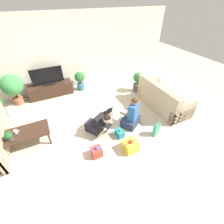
% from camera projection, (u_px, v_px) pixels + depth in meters
% --- Properties ---
extents(ground_plane, '(16.00, 16.00, 0.00)m').
position_uv_depth(ground_plane, '(93.00, 129.00, 4.21)').
color(ground_plane, beige).
extents(wall_back, '(8.40, 0.06, 2.60)m').
position_uv_depth(wall_back, '(64.00, 55.00, 5.25)').
color(wall_back, silver).
rests_on(wall_back, ground_plane).
extents(sofa_right, '(0.86, 1.77, 0.87)m').
position_uv_depth(sofa_right, '(163.00, 99.00, 4.84)').
color(sofa_right, tan).
rests_on(sofa_right, ground_plane).
extents(coffee_table, '(1.06, 0.59, 0.40)m').
position_uv_depth(coffee_table, '(26.00, 133.00, 3.59)').
color(coffee_table, '#382319').
rests_on(coffee_table, ground_plane).
extents(tv_console, '(1.49, 0.45, 0.45)m').
position_uv_depth(tv_console, '(51.00, 90.00, 5.46)').
color(tv_console, '#382319').
rests_on(tv_console, ground_plane).
extents(tv, '(1.05, 0.20, 0.60)m').
position_uv_depth(tv, '(48.00, 77.00, 5.16)').
color(tv, black).
rests_on(tv, tv_console).
extents(potted_plant_corner_right, '(0.37, 0.37, 0.75)m').
position_uv_depth(potted_plant_corner_right, '(138.00, 81.00, 5.59)').
color(potted_plant_corner_right, '#4C4C51').
rests_on(potted_plant_corner_right, ground_plane).
extents(potted_plant_back_left, '(0.67, 0.67, 1.03)m').
position_uv_depth(potted_plant_back_left, '(12.00, 86.00, 4.79)').
color(potted_plant_back_left, '#A36042').
rests_on(potted_plant_back_left, ground_plane).
extents(potted_plant_back_right, '(0.37, 0.37, 0.71)m').
position_uv_depth(potted_plant_back_right, '(80.00, 80.00, 5.68)').
color(potted_plant_back_right, '#336B84').
rests_on(potted_plant_back_right, ground_plane).
extents(person_kneeling, '(0.65, 0.77, 0.75)m').
position_uv_depth(person_kneeling, '(99.00, 124.00, 3.87)').
color(person_kneeling, '#23232D').
rests_on(person_kneeling, ground_plane).
extents(person_sitting, '(0.65, 0.62, 0.93)m').
position_uv_depth(person_sitting, '(132.00, 116.00, 4.14)').
color(person_sitting, '#283351').
rests_on(person_sitting, ground_plane).
extents(dog, '(0.45, 0.28, 0.29)m').
position_uv_depth(dog, '(108.00, 112.00, 4.51)').
color(dog, black).
rests_on(dog, ground_plane).
extents(gift_box_a, '(0.24, 0.22, 0.29)m').
position_uv_depth(gift_box_a, '(97.00, 152.00, 3.46)').
color(gift_box_a, red).
rests_on(gift_box_a, ground_plane).
extents(gift_box_b, '(0.35, 0.33, 0.34)m').
position_uv_depth(gift_box_b, '(130.00, 146.00, 3.58)').
color(gift_box_b, yellow).
rests_on(gift_box_b, ground_plane).
extents(gift_box_c, '(0.18, 0.25, 0.24)m').
position_uv_depth(gift_box_c, '(120.00, 133.00, 3.95)').
color(gift_box_c, teal).
rests_on(gift_box_c, ground_plane).
extents(gift_bag_a, '(0.20, 0.14, 0.39)m').
position_uv_depth(gift_bag_a, '(156.00, 130.00, 3.93)').
color(gift_bag_a, '#4CA384').
rests_on(gift_bag_a, ground_plane).
extents(mug, '(0.12, 0.08, 0.09)m').
position_uv_depth(mug, '(16.00, 132.00, 3.51)').
color(mug, silver).
rests_on(mug, coffee_table).
extents(tabletop_plant, '(0.17, 0.17, 0.22)m').
position_uv_depth(tabletop_plant, '(9.00, 136.00, 3.31)').
color(tabletop_plant, '#4C4C51').
rests_on(tabletop_plant, coffee_table).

